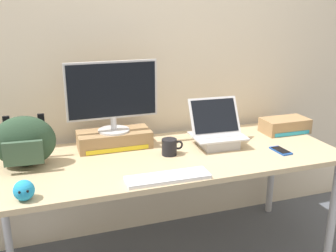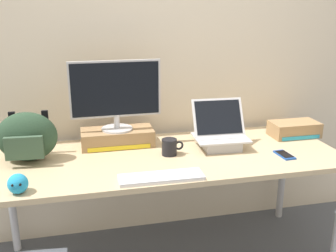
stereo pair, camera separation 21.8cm
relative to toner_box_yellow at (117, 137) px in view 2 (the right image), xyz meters
name	(u,v)px [view 2 (the right image)]	position (x,y,z in m)	size (l,w,h in m)	color
back_wall	(151,50)	(0.27, 0.26, 0.52)	(7.00, 0.10, 2.60)	beige
desk	(168,164)	(0.27, -0.24, -0.11)	(2.06, 0.80, 0.73)	tan
toner_box_yellow	(117,137)	(0.00, 0.00, 0.00)	(0.45, 0.21, 0.10)	#9E7A51
desktop_monitor	(116,94)	(0.00, 0.00, 0.28)	(0.56, 0.20, 0.43)	silver
open_laptop	(220,138)	(0.62, -0.19, 0.01)	(0.33, 0.26, 0.29)	#ADADB2
external_keyboard	(161,177)	(0.16, -0.56, -0.04)	(0.44, 0.14, 0.02)	white
messenger_backpack	(27,137)	(-0.52, -0.14, 0.09)	(0.35, 0.25, 0.29)	#28422D
coffee_mug	(170,147)	(0.29, -0.23, 0.00)	(0.13, 0.09, 0.10)	black
cell_phone	(284,155)	(0.94, -0.41, -0.05)	(0.08, 0.15, 0.01)	#19479E
plush_toy	(18,184)	(-0.53, -0.56, 0.00)	(0.10, 0.10, 0.10)	#2393CC
toner_box_cyan	(294,129)	(1.19, -0.09, 0.00)	(0.32, 0.18, 0.10)	#9E7A51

